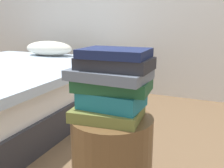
{
  "coord_description": "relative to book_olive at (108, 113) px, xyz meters",
  "views": [
    {
      "loc": [
        0.4,
        -0.85,
        0.83
      ],
      "look_at": [
        0.0,
        0.0,
        0.6
      ],
      "focal_mm": 40.95,
      "sensor_mm": 36.0,
      "label": 1
    }
  ],
  "objects": [
    {
      "name": "book_teal",
      "position": [
        0.01,
        0.01,
        0.05
      ],
      "size": [
        0.23,
        0.17,
        0.06
      ],
      "primitive_type": "cube",
      "rotation": [
        0.0,
        0.0,
        0.0
      ],
      "color": "#1E727F",
      "rests_on": "book_olive"
    },
    {
      "name": "book_slate",
      "position": [
        0.0,
        0.0,
        0.15
      ],
      "size": [
        0.3,
        0.2,
        0.04
      ],
      "primitive_type": "cube",
      "rotation": [
        0.0,
        0.0,
        -0.03
      ],
      "color": "slate",
      "rests_on": "book_forest"
    },
    {
      "name": "book_navy",
      "position": [
        0.02,
        0.01,
        0.23
      ],
      "size": [
        0.25,
        0.19,
        0.03
      ],
      "primitive_type": "cube",
      "rotation": [
        0.0,
        0.0,
        0.05
      ],
      "color": "#19234C",
      "rests_on": "book_charcoal"
    },
    {
      "name": "book_olive",
      "position": [
        0.0,
        0.0,
        0.0
      ],
      "size": [
        0.28,
        0.23,
        0.04
      ],
      "primitive_type": "cube",
      "rotation": [
        0.0,
        0.0,
        0.12
      ],
      "color": "olive",
      "rests_on": "side_table"
    },
    {
      "name": "book_charcoal",
      "position": [
        0.02,
        0.01,
        0.19
      ],
      "size": [
        0.27,
        0.16,
        0.04
      ],
      "primitive_type": "cube",
      "rotation": [
        0.0,
        0.0,
        0.01
      ],
      "color": "#28282D",
      "rests_on": "book_slate"
    },
    {
      "name": "book_forest",
      "position": [
        0.01,
        0.02,
        0.11
      ],
      "size": [
        0.3,
        0.2,
        0.05
      ],
      "primitive_type": "cube",
      "rotation": [
        0.0,
        0.0,
        0.11
      ],
      "color": "#1E512D",
      "rests_on": "book_teal"
    }
  ]
}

